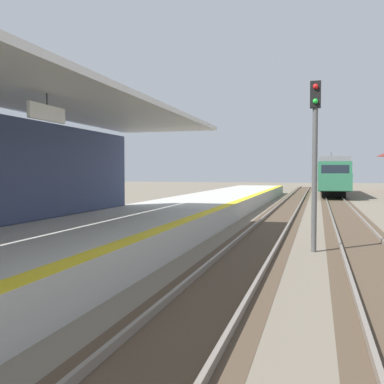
% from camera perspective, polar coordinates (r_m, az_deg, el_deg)
% --- Properties ---
extents(station_platform, '(5.00, 80.00, 0.91)m').
position_cam_1_polar(station_platform, '(13.80, -11.86, -5.84)').
color(station_platform, '#B7B5AD').
rests_on(station_platform, ground).
extents(track_pair_nearest_platform, '(2.34, 120.00, 0.16)m').
position_cam_1_polar(track_pair_nearest_platform, '(16.38, 8.82, -5.91)').
color(track_pair_nearest_platform, '#4C3D2D').
rests_on(track_pair_nearest_platform, ground).
extents(track_pair_middle, '(2.34, 120.00, 0.16)m').
position_cam_1_polar(track_pair_middle, '(16.33, 20.82, -6.07)').
color(track_pair_middle, '#4C3D2D').
rests_on(track_pair_middle, ground).
extents(approaching_train, '(2.93, 19.60, 4.76)m').
position_cam_1_polar(approaching_train, '(49.98, 17.47, 2.13)').
color(approaching_train, '#286647').
rests_on(approaching_train, ground).
extents(rail_signal_post, '(0.32, 0.34, 5.20)m').
position_cam_1_polar(rail_signal_post, '(14.12, 15.45, 5.48)').
color(rail_signal_post, '#4C4C4C').
rests_on(rail_signal_post, ground).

